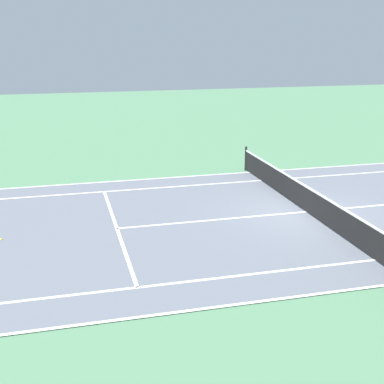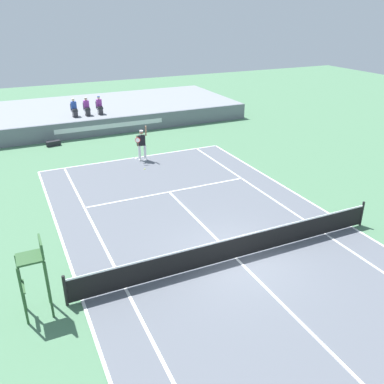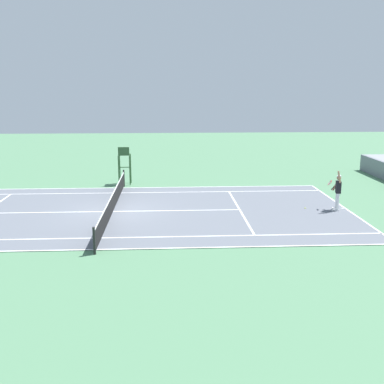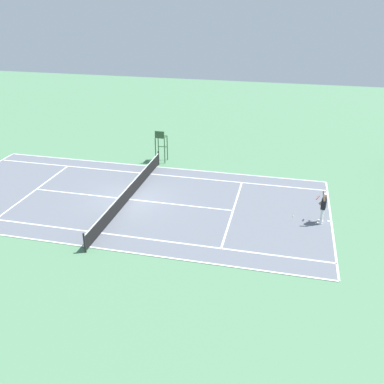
% 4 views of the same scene
% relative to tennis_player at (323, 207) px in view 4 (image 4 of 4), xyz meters
% --- Properties ---
extents(ground_plane, '(80.00, 80.00, 0.00)m').
position_rel_tennis_player_xyz_m(ground_plane, '(-0.30, -11.31, -0.99)').
color(ground_plane, '#4C7A56').
extents(court, '(11.08, 23.88, 0.03)m').
position_rel_tennis_player_xyz_m(court, '(-0.30, -11.31, -0.98)').
color(court, slate).
rests_on(court, ground).
extents(net, '(11.98, 0.10, 1.07)m').
position_rel_tennis_player_xyz_m(net, '(-0.30, -11.31, -0.47)').
color(net, black).
rests_on(net, ground).
extents(tennis_player, '(0.83, 0.61, 2.08)m').
position_rel_tennis_player_xyz_m(tennis_player, '(0.00, 0.00, 0.00)').
color(tennis_player, white).
rests_on(tennis_player, ground).
extents(tennis_ball, '(0.07, 0.07, 0.07)m').
position_rel_tennis_player_xyz_m(tennis_ball, '(-0.39, -1.49, -0.96)').
color(tennis_ball, '#D1E533').
rests_on(tennis_ball, ground).
extents(umpire_chair, '(0.77, 0.77, 2.44)m').
position_rel_tennis_player_xyz_m(umpire_chair, '(-6.98, -11.31, 0.56)').
color(umpire_chair, '#2D562D').
rests_on(umpire_chair, ground).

